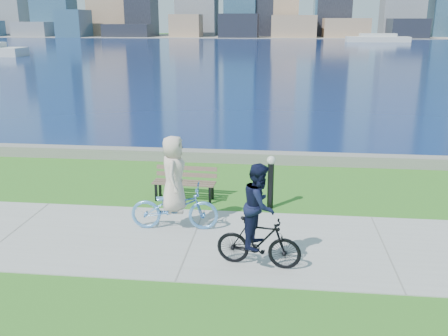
% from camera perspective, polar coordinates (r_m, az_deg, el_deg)
% --- Properties ---
extents(ground, '(320.00, 320.00, 0.00)m').
position_cam_1_polar(ground, '(10.80, 17.99, -8.94)').
color(ground, '#2A691B').
rests_on(ground, ground).
extents(concrete_path, '(80.00, 3.50, 0.02)m').
position_cam_1_polar(concrete_path, '(10.80, 18.00, -8.90)').
color(concrete_path, '#9C9D98').
rests_on(concrete_path, ground).
extents(seawall, '(90.00, 0.50, 0.35)m').
position_cam_1_polar(seawall, '(16.49, 14.00, 0.88)').
color(seawall, slate).
rests_on(seawall, ground).
extents(bay_water, '(320.00, 131.00, 0.01)m').
position_cam_1_polar(bay_water, '(81.71, 8.21, 13.33)').
color(bay_water, '#0C1F4E').
rests_on(bay_water, ground).
extents(far_shore, '(320.00, 30.00, 0.12)m').
position_cam_1_polar(far_shore, '(139.64, 7.60, 14.69)').
color(far_shore, gray).
rests_on(far_shore, ground).
extents(ferry_far, '(12.62, 3.60, 1.71)m').
position_cam_1_polar(ferry_far, '(109.75, 17.14, 13.96)').
color(ferry_far, silver).
rests_on(ferry_far, ground).
extents(park_bench, '(1.64, 0.64, 0.84)m').
position_cam_1_polar(park_bench, '(12.97, -4.48, -1.39)').
color(park_bench, black).
rests_on(park_bench, ground).
extents(bollard_lamp, '(0.22, 0.22, 1.34)m').
position_cam_1_polar(bollard_lamp, '(12.26, 5.36, -1.22)').
color(bollard_lamp, black).
rests_on(bollard_lamp, ground).
extents(cyclist_woman, '(0.81, 1.98, 2.12)m').
position_cam_1_polar(cyclist_woman, '(11.02, -5.72, -3.10)').
color(cyclist_woman, '#5EA0E6').
rests_on(cyclist_woman, ground).
extents(cyclist_man, '(0.70, 1.66, 2.02)m').
position_cam_1_polar(cyclist_man, '(9.32, 4.01, -6.41)').
color(cyclist_man, black).
rests_on(cyclist_man, ground).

